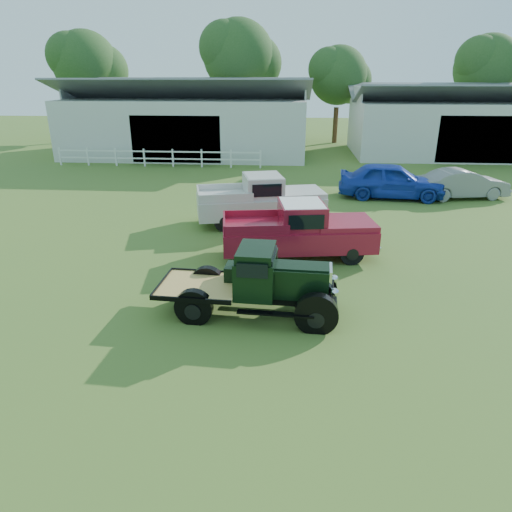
# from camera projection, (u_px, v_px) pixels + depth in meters

# --- Properties ---
(ground) EXTENTS (120.00, 120.00, 0.00)m
(ground) POSITION_uv_depth(u_px,v_px,m) (245.00, 308.00, 12.31)
(ground) COLOR #4A6A29
(shed_left) EXTENTS (18.80, 10.20, 5.60)m
(shed_left) POSITION_uv_depth(u_px,v_px,m) (190.00, 117.00, 35.88)
(shed_left) COLOR beige
(shed_left) RESTS_ON ground
(shed_right) EXTENTS (16.80, 9.20, 5.20)m
(shed_right) POSITION_uv_depth(u_px,v_px,m) (459.00, 120.00, 35.34)
(shed_right) COLOR beige
(shed_right) RESTS_ON ground
(fence_rail) EXTENTS (14.20, 0.16, 1.20)m
(fence_rail) POSITION_uv_depth(u_px,v_px,m) (159.00, 158.00, 31.21)
(fence_rail) COLOR white
(fence_rail) RESTS_ON ground
(tree_a) EXTENTS (6.30, 6.30, 10.50)m
(tree_a) POSITION_uv_depth(u_px,v_px,m) (88.00, 82.00, 42.27)
(tree_a) COLOR #1D4217
(tree_a) RESTS_ON ground
(tree_b) EXTENTS (6.90, 6.90, 11.50)m
(tree_b) POSITION_uv_depth(u_px,v_px,m) (239.00, 77.00, 41.98)
(tree_b) COLOR #1D4217
(tree_b) RESTS_ON ground
(tree_c) EXTENTS (5.40, 5.40, 9.00)m
(tree_c) POSITION_uv_depth(u_px,v_px,m) (337.00, 92.00, 40.86)
(tree_c) COLOR #1D4217
(tree_c) RESTS_ON ground
(tree_d) EXTENTS (6.00, 6.00, 10.00)m
(tree_d) POSITION_uv_depth(u_px,v_px,m) (484.00, 86.00, 40.64)
(tree_d) COLOR #1D4217
(tree_d) RESTS_ON ground
(vintage_flatbed) EXTENTS (4.76, 2.11, 1.84)m
(vintage_flatbed) POSITION_uv_depth(u_px,v_px,m) (253.00, 281.00, 11.74)
(vintage_flatbed) COLOR black
(vintage_flatbed) RESTS_ON ground
(red_pickup) EXTENTS (5.56, 2.82, 1.94)m
(red_pickup) POSITION_uv_depth(u_px,v_px,m) (298.00, 230.00, 15.49)
(red_pickup) COLOR maroon
(red_pickup) RESTS_ON ground
(white_pickup) EXTENTS (5.81, 3.34, 2.01)m
(white_pickup) POSITION_uv_depth(u_px,v_px,m) (260.00, 200.00, 19.07)
(white_pickup) COLOR beige
(white_pickup) RESTS_ON ground
(misc_car_blue) EXTENTS (5.42, 2.61, 1.79)m
(misc_car_blue) POSITION_uv_depth(u_px,v_px,m) (392.00, 180.00, 23.10)
(misc_car_blue) COLOR #1836A7
(misc_car_blue) RESTS_ON ground
(misc_car_grey) EXTENTS (4.64, 2.36, 1.46)m
(misc_car_grey) POSITION_uv_depth(u_px,v_px,m) (463.00, 184.00, 23.12)
(misc_car_grey) COLOR slate
(misc_car_grey) RESTS_ON ground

